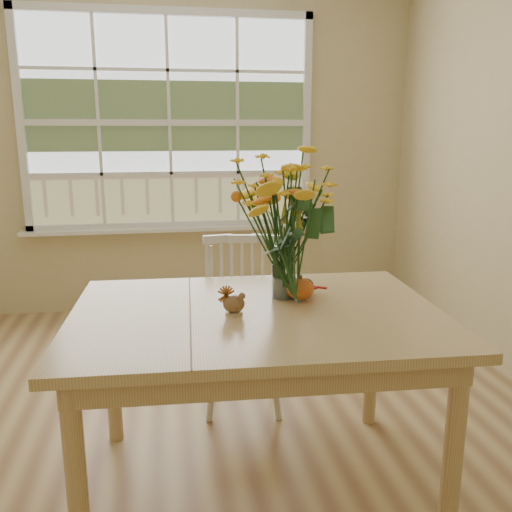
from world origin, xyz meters
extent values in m
cube|color=#946D47|center=(0.00, 0.00, -0.01)|extent=(4.00, 4.50, 0.01)
cube|color=#CBBB82|center=(0.00, 2.25, 1.35)|extent=(4.00, 0.02, 2.70)
cube|color=silver|center=(0.00, 2.23, 1.55)|extent=(2.20, 0.00, 1.60)
cube|color=white|center=(0.00, 2.18, 0.69)|extent=(2.42, 0.12, 0.03)
cube|color=tan|center=(0.29, -0.26, 0.77)|extent=(1.52, 1.12, 0.04)
cube|color=tan|center=(0.29, -0.26, 0.70)|extent=(1.40, 0.99, 0.10)
cylinder|color=tan|center=(-0.38, -0.67, 0.38)|extent=(0.07, 0.07, 0.75)
cylinder|color=tan|center=(-0.34, 0.20, 0.38)|extent=(0.07, 0.07, 0.75)
cylinder|color=tan|center=(0.91, -0.73, 0.38)|extent=(0.07, 0.07, 0.75)
cylinder|color=tan|center=(0.95, 0.14, 0.38)|extent=(0.07, 0.07, 0.75)
cube|color=white|center=(0.33, 0.44, 0.43)|extent=(0.47, 0.46, 0.05)
cube|color=white|center=(0.35, 0.60, 0.67)|extent=(0.42, 0.10, 0.48)
cylinder|color=white|center=(0.15, 0.31, 0.21)|extent=(0.03, 0.03, 0.41)
cylinder|color=white|center=(0.19, 0.61, 0.21)|extent=(0.03, 0.03, 0.41)
cylinder|color=white|center=(0.47, 0.27, 0.21)|extent=(0.03, 0.03, 0.41)
cylinder|color=white|center=(0.51, 0.57, 0.21)|extent=(0.03, 0.03, 0.41)
cylinder|color=white|center=(0.43, -0.11, 0.90)|extent=(0.10, 0.10, 0.22)
ellipsoid|color=#CD4F18|center=(0.49, -0.16, 0.84)|extent=(0.12, 0.12, 0.09)
cylinder|color=#CCB78C|center=(0.19, -0.30, 0.80)|extent=(0.07, 0.07, 0.01)
ellipsoid|color=brown|center=(0.19, -0.30, 0.83)|extent=(0.09, 0.07, 0.07)
ellipsoid|color=#38160F|center=(0.54, -0.07, 0.82)|extent=(0.07, 0.07, 0.07)
camera|label=1|loc=(-0.06, -2.30, 1.50)|focal=38.00mm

